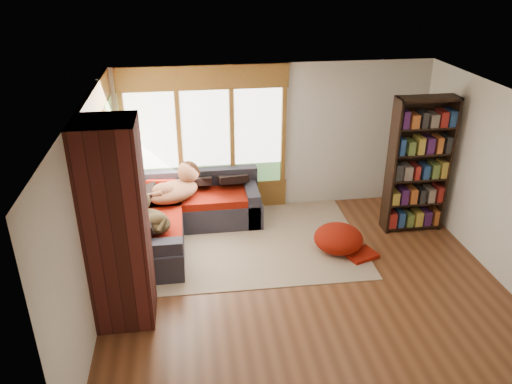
{
  "coord_description": "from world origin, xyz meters",
  "views": [
    {
      "loc": [
        -1.5,
        -5.66,
        4.18
      ],
      "look_at": [
        -0.53,
        1.09,
        0.95
      ],
      "focal_mm": 35.0,
      "sensor_mm": 36.0,
      "label": 1
    }
  ],
  "objects_px": {
    "brick_chimney": "(117,227)",
    "dog_brindle": "(148,216)",
    "dog_tan": "(177,186)",
    "area_rug": "(247,239)",
    "bookshelf": "(419,166)",
    "sectional_sofa": "(165,217)",
    "pouf": "(338,238)"
  },
  "relations": [
    {
      "from": "sectional_sofa",
      "to": "pouf",
      "type": "xyz_separation_m",
      "value": [
        2.67,
        -0.91,
        -0.08
      ]
    },
    {
      "from": "sectional_sofa",
      "to": "dog_brindle",
      "type": "bearing_deg",
      "value": -102.02
    },
    {
      "from": "dog_tan",
      "to": "dog_brindle",
      "type": "distance_m",
      "value": 1.0
    },
    {
      "from": "brick_chimney",
      "to": "area_rug",
      "type": "relative_size",
      "value": 0.73
    },
    {
      "from": "brick_chimney",
      "to": "dog_brindle",
      "type": "xyz_separation_m",
      "value": [
        0.25,
        1.27,
        -0.55
      ]
    },
    {
      "from": "brick_chimney",
      "to": "bookshelf",
      "type": "relative_size",
      "value": 1.15
    },
    {
      "from": "bookshelf",
      "to": "dog_brindle",
      "type": "relative_size",
      "value": 2.53
    },
    {
      "from": "area_rug",
      "to": "pouf",
      "type": "height_order",
      "value": "pouf"
    },
    {
      "from": "area_rug",
      "to": "dog_brindle",
      "type": "distance_m",
      "value": 1.72
    },
    {
      "from": "dog_brindle",
      "to": "pouf",
      "type": "bearing_deg",
      "value": -124.85
    },
    {
      "from": "sectional_sofa",
      "to": "area_rug",
      "type": "xyz_separation_m",
      "value": [
        1.31,
        -0.39,
        -0.3
      ]
    },
    {
      "from": "brick_chimney",
      "to": "dog_brindle",
      "type": "bearing_deg",
      "value": 78.88
    },
    {
      "from": "area_rug",
      "to": "dog_brindle",
      "type": "bearing_deg",
      "value": -165.76
    },
    {
      "from": "dog_tan",
      "to": "brick_chimney",
      "type": "bearing_deg",
      "value": -144.49
    },
    {
      "from": "bookshelf",
      "to": "dog_tan",
      "type": "height_order",
      "value": "bookshelf"
    },
    {
      "from": "area_rug",
      "to": "sectional_sofa",
      "type": "bearing_deg",
      "value": 163.24
    },
    {
      "from": "bookshelf",
      "to": "dog_brindle",
      "type": "height_order",
      "value": "bookshelf"
    },
    {
      "from": "dog_tan",
      "to": "dog_brindle",
      "type": "relative_size",
      "value": 1.17
    },
    {
      "from": "sectional_sofa",
      "to": "dog_brindle",
      "type": "xyz_separation_m",
      "value": [
        -0.2,
        -0.78,
        0.45
      ]
    },
    {
      "from": "brick_chimney",
      "to": "area_rug",
      "type": "height_order",
      "value": "brick_chimney"
    },
    {
      "from": "pouf",
      "to": "bookshelf",
      "type": "bearing_deg",
      "value": 20.24
    },
    {
      "from": "pouf",
      "to": "sectional_sofa",
      "type": "bearing_deg",
      "value": 161.21
    },
    {
      "from": "brick_chimney",
      "to": "bookshelf",
      "type": "bearing_deg",
      "value": 20.12
    },
    {
      "from": "brick_chimney",
      "to": "dog_tan",
      "type": "xyz_separation_m",
      "value": [
        0.67,
        2.18,
        -0.51
      ]
    },
    {
      "from": "brick_chimney",
      "to": "dog_tan",
      "type": "height_order",
      "value": "brick_chimney"
    },
    {
      "from": "pouf",
      "to": "dog_brindle",
      "type": "bearing_deg",
      "value": 177.35
    },
    {
      "from": "area_rug",
      "to": "bookshelf",
      "type": "bearing_deg",
      "value": 0.2
    },
    {
      "from": "area_rug",
      "to": "bookshelf",
      "type": "distance_m",
      "value": 3.0
    },
    {
      "from": "brick_chimney",
      "to": "sectional_sofa",
      "type": "relative_size",
      "value": 1.18
    },
    {
      "from": "dog_tan",
      "to": "bookshelf",
      "type": "bearing_deg",
      "value": -44.96
    },
    {
      "from": "brick_chimney",
      "to": "dog_brindle",
      "type": "distance_m",
      "value": 1.41
    },
    {
      "from": "sectional_sofa",
      "to": "pouf",
      "type": "bearing_deg",
      "value": -16.63
    }
  ]
}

